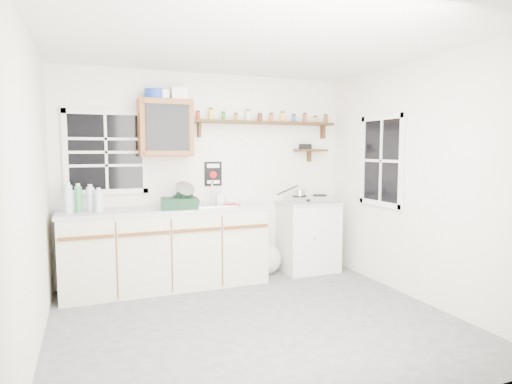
# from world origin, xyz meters

# --- Properties ---
(room) EXTENTS (3.64, 3.24, 2.54)m
(room) POSITION_xyz_m (0.00, 0.00, 1.25)
(room) COLOR #48484A
(room) RESTS_ON ground
(main_cabinet) EXTENTS (2.31, 0.63, 0.92)m
(main_cabinet) POSITION_xyz_m (-0.58, 1.30, 0.46)
(main_cabinet) COLOR beige
(main_cabinet) RESTS_ON floor
(right_cabinet) EXTENTS (0.73, 0.57, 0.91)m
(right_cabinet) POSITION_xyz_m (1.25, 1.32, 0.46)
(right_cabinet) COLOR silver
(right_cabinet) RESTS_ON floor
(sink) EXTENTS (0.52, 0.44, 0.29)m
(sink) POSITION_xyz_m (-0.05, 1.30, 0.93)
(sink) COLOR #AEAEB2
(sink) RESTS_ON main_cabinet
(upper_cabinet) EXTENTS (0.60, 0.32, 0.65)m
(upper_cabinet) POSITION_xyz_m (-0.55, 1.44, 1.82)
(upper_cabinet) COLOR brown
(upper_cabinet) RESTS_ON wall_back
(upper_cabinet_clutter) EXTENTS (0.48, 0.24, 0.14)m
(upper_cabinet_clutter) POSITION_xyz_m (-0.56, 1.44, 2.21)
(upper_cabinet_clutter) COLOR #17309A
(upper_cabinet_clutter) RESTS_ON upper_cabinet
(spice_shelf) EXTENTS (1.91, 0.18, 0.35)m
(spice_shelf) POSITION_xyz_m (0.73, 1.51, 1.93)
(spice_shelf) COLOR #301E0D
(spice_shelf) RESTS_ON wall_back
(secondary_shelf) EXTENTS (0.45, 0.16, 0.24)m
(secondary_shelf) POSITION_xyz_m (1.36, 1.52, 1.58)
(secondary_shelf) COLOR #301E0D
(secondary_shelf) RESTS_ON wall_back
(warning_sign) EXTENTS (0.22, 0.02, 0.30)m
(warning_sign) POSITION_xyz_m (0.05, 1.59, 1.28)
(warning_sign) COLOR black
(warning_sign) RESTS_ON wall_back
(window_back) EXTENTS (0.93, 0.03, 0.98)m
(window_back) POSITION_xyz_m (-1.20, 1.59, 1.55)
(window_back) COLOR black
(window_back) RESTS_ON wall_back
(window_right) EXTENTS (0.03, 0.78, 1.08)m
(window_right) POSITION_xyz_m (1.79, 0.55, 1.45)
(window_right) COLOR black
(window_right) RESTS_ON wall_back
(water_bottles) EXTENTS (0.38, 0.18, 0.32)m
(water_bottles) POSITION_xyz_m (-1.45, 1.29, 1.06)
(water_bottles) COLOR silver
(water_bottles) RESTS_ON main_cabinet
(dish_rack) EXTENTS (0.44, 0.35, 0.30)m
(dish_rack) POSITION_xyz_m (-0.44, 1.19, 1.02)
(dish_rack) COLOR black
(dish_rack) RESTS_ON main_cabinet
(soap_bottle) EXTENTS (0.11, 0.12, 0.20)m
(soap_bottle) POSITION_xyz_m (0.10, 1.43, 1.02)
(soap_bottle) COLOR white
(soap_bottle) RESTS_ON main_cabinet
(rag) EXTENTS (0.20, 0.18, 0.02)m
(rag) POSITION_xyz_m (0.15, 1.18, 0.93)
(rag) COLOR maroon
(rag) RESTS_ON main_cabinet
(hotplate) EXTENTS (0.63, 0.38, 0.09)m
(hotplate) POSITION_xyz_m (1.26, 1.31, 0.95)
(hotplate) COLOR #AEAEB2
(hotplate) RESTS_ON right_cabinet
(saucepan) EXTENTS (0.33, 0.22, 0.15)m
(saucepan) POSITION_xyz_m (1.10, 1.31, 1.03)
(saucepan) COLOR #AEAEB2
(saucepan) RESTS_ON hotplate
(trash_bag) EXTENTS (0.40, 0.36, 0.45)m
(trash_bag) POSITION_xyz_m (0.69, 1.38, 0.19)
(trash_bag) COLOR silver
(trash_bag) RESTS_ON floor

